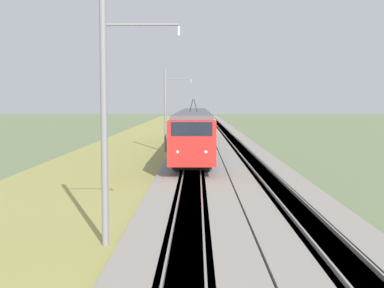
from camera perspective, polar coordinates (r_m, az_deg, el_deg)
name	(u,v)px	position (r m, az deg, el deg)	size (l,w,h in m)	color
ballast_main	(194,144)	(58.79, 0.25, 0.00)	(240.00, 4.40, 0.30)	gray
ballast_adjacent	(235,144)	(58.94, 4.61, 0.00)	(240.00, 4.40, 0.30)	gray
track_main	(194,144)	(58.79, 0.25, 0.01)	(240.00, 1.57, 0.45)	#4C4238
track_adjacent	(235,144)	(58.94, 4.61, 0.01)	(240.00, 1.57, 0.45)	#4C4238
grass_verge	(139,145)	(59.15, -5.65, -0.08)	(240.00, 10.71, 0.12)	#99934C
passenger_train	(194,127)	(52.16, 0.21, 1.84)	(42.26, 3.00, 5.01)	red
catenary_mast_near	(106,120)	(17.37, -9.16, 2.53)	(0.22, 2.56, 8.12)	slate
catenary_mast_mid	(166,110)	(50.01, -2.80, 3.69)	(0.22, 2.56, 7.84)	slate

